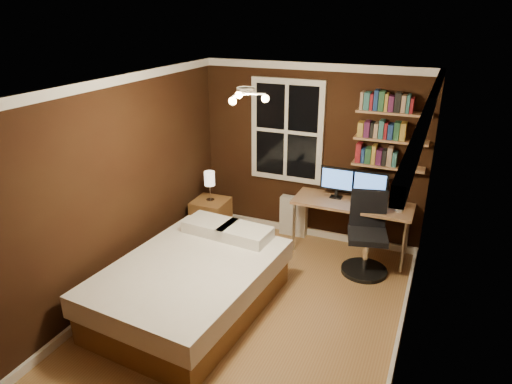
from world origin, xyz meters
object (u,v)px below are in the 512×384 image
at_px(nightstand, 211,219).
at_px(office_chair, 366,242).
at_px(radiator, 294,216).
at_px(monitor_right, 370,187).
at_px(desk, 352,207).
at_px(desk_lamp, 400,198).
at_px(monitor_left, 337,183).
at_px(bed, 192,285).
at_px(bedside_lamp, 210,186).

distance_m(nightstand, office_chair, 2.25).
xyz_separation_m(nightstand, office_chair, (2.24, -0.03, 0.11)).
xyz_separation_m(radiator, monitor_right, (1.08, -0.13, 0.67)).
relative_size(radiator, monitor_right, 1.30).
height_order(desk, desk_lamp, desk_lamp).
bearing_deg(monitor_right, monitor_left, 180.00).
bearing_deg(radiator, monitor_right, -6.71).
relative_size(nightstand, desk, 0.38).
height_order(bed, nightstand, bed).
relative_size(bedside_lamp, desk_lamp, 0.99).
bearing_deg(monitor_left, bed, -117.93).
height_order(bed, monitor_right, monitor_right).
bearing_deg(monitor_left, office_chair, -41.97).
bearing_deg(bedside_lamp, bed, -68.68).
distance_m(radiator, monitor_left, 0.93).
height_order(desk, monitor_right, monitor_right).
height_order(bedside_lamp, monitor_left, monitor_left).
bearing_deg(radiator, bedside_lamp, -151.93).
relative_size(bedside_lamp, office_chair, 0.41).
height_order(nightstand, radiator, same).
bearing_deg(desk_lamp, office_chair, -139.89).
height_order(bed, office_chair, office_chair).
distance_m(radiator, desk, 0.99).
distance_m(bedside_lamp, desk_lamp, 2.58).
bearing_deg(bed, office_chair, 48.89).
distance_m(nightstand, desk, 2.03).
bearing_deg(monitor_left, bedside_lamp, -165.41).
bearing_deg(nightstand, desk_lamp, 3.52).
xyz_separation_m(radiator, monitor_left, (0.64, -0.13, 0.67)).
xyz_separation_m(desk_lamp, office_chair, (-0.32, -0.27, -0.56)).
bearing_deg(nightstand, monitor_left, 12.83).
bearing_deg(office_chair, radiator, 138.84).
xyz_separation_m(bed, desk, (1.33, 1.97, 0.38)).
bearing_deg(radiator, monitor_left, -11.20).
distance_m(radiator, monitor_right, 1.27).
bearing_deg(desk_lamp, desk, 167.69).
bearing_deg(monitor_right, desk, -157.67).
distance_m(bed, radiator, 2.22).
distance_m(bed, desk_lamp, 2.75).
relative_size(bed, desk_lamp, 5.08).
xyz_separation_m(nightstand, monitor_left, (1.71, 0.45, 0.67)).
bearing_deg(nightstand, office_chair, -2.54).
xyz_separation_m(bedside_lamp, office_chair, (2.24, -0.03, -0.40)).
xyz_separation_m(bed, monitor_right, (1.53, 2.05, 0.66)).
height_order(monitor_right, office_chair, monitor_right).
xyz_separation_m(monitor_right, office_chair, (0.09, -0.48, -0.56)).
bearing_deg(desk, monitor_left, 162.29).
distance_m(bedside_lamp, radiator, 1.32).
xyz_separation_m(nightstand, monitor_right, (2.15, 0.45, 0.67)).
distance_m(bed, bedside_lamp, 1.80).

